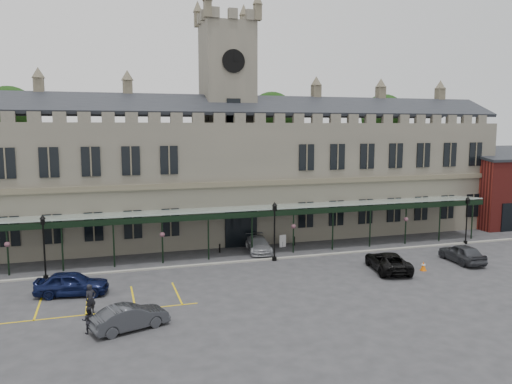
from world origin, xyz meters
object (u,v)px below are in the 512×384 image
object	(u,v)px
clock_tower	(227,112)
car_right_a	(462,253)
traffic_cone	(423,266)
lamp_post_left	(44,241)
station_building	(228,176)
person_b	(89,320)
car_van	(388,261)
lamp_post_right	(467,216)
car_taxi	(258,244)
sign_board	(283,241)
car_left_a	(72,283)
person_a	(91,299)
car_left_b	(130,317)
lamp_post_mid	(275,226)

from	to	relation	value
clock_tower	car_right_a	bearing A→B (deg)	-44.24
traffic_cone	lamp_post_left	bearing A→B (deg)	167.37
station_building	person_b	size ratio (longest dim) A/B	38.70
clock_tower	car_van	bearing A→B (deg)	-60.93
car_van	lamp_post_right	bearing A→B (deg)	-142.49
car_taxi	car_right_a	xyz separation A→B (m)	(15.66, -8.73, 0.10)
lamp_post_right	car_taxi	size ratio (longest dim) A/B	0.98
clock_tower	sign_board	xyz separation A→B (m)	(3.83, -6.42, -12.53)
car_taxi	station_building	bearing A→B (deg)	105.34
lamp_post_right	traffic_cone	distance (m)	12.15
lamp_post_left	car_left_a	size ratio (longest dim) A/B	1.02
lamp_post_right	sign_board	size ratio (longest dim) A/B	4.01
car_van	person_b	xyz separation A→B (m)	(-22.94, -5.89, 0.01)
person_a	person_b	bearing A→B (deg)	-120.00
lamp_post_right	person_b	distance (m)	37.49
station_building	sign_board	distance (m)	9.46
station_building	car_taxi	size ratio (longest dim) A/B	12.25
station_building	person_b	distance (m)	26.82
car_left_b	lamp_post_right	bearing A→B (deg)	-88.91
lamp_post_mid	sign_board	bearing A→B (deg)	61.49
car_left_b	car_van	xyz separation A→B (m)	(20.68, 5.98, 0.04)
car_left_b	car_van	bearing A→B (deg)	-92.43
lamp_post_right	person_b	world-z (taller)	lamp_post_right
lamp_post_left	traffic_cone	bearing A→B (deg)	-12.63
sign_board	car_left_b	bearing A→B (deg)	-142.03
lamp_post_left	car_van	distance (m)	27.00
person_a	lamp_post_left	bearing A→B (deg)	83.31
car_van	traffic_cone	bearing A→B (deg)	175.39
clock_tower	car_left_b	bearing A→B (deg)	-117.08
car_left_b	car_right_a	bearing A→B (deg)	-96.01
traffic_cone	car_right_a	xyz separation A→B (m)	(4.68, 1.14, 0.44)
lamp_post_right	car_left_b	xyz separation A→B (m)	(-33.27, -11.88, -2.12)
sign_board	car_left_a	world-z (taller)	car_left_a
lamp_post_right	traffic_cone	size ratio (longest dim) A/B	6.41
car_left_a	car_van	distance (m)	24.21
car_left_b	person_a	bearing A→B (deg)	15.98
traffic_cone	car_left_a	xyz separation A→B (m)	(-26.97, 2.12, 0.47)
car_right_a	traffic_cone	bearing A→B (deg)	17.43
car_left_b	car_right_a	distance (m)	28.85
car_left_a	person_a	bearing A→B (deg)	-152.73
lamp_post_left	car_left_b	bearing A→B (deg)	-64.22
clock_tower	car_left_a	world-z (taller)	clock_tower
clock_tower	car_taxi	size ratio (longest dim) A/B	5.06
lamp_post_right	car_left_b	world-z (taller)	lamp_post_right
lamp_post_right	person_b	bearing A→B (deg)	-161.65
car_left_a	car_van	xyz separation A→B (m)	(24.18, -1.27, -0.08)
station_building	lamp_post_left	distance (m)	20.52
clock_tower	lamp_post_left	xyz separation A→B (m)	(-17.12, -10.84, -10.12)
station_building	lamp_post_right	xyz separation A→B (m)	(21.77, -10.52, -3.62)
person_a	person_b	size ratio (longest dim) A/B	1.22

